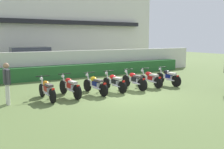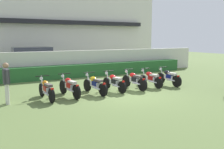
{
  "view_description": "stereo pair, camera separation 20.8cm",
  "coord_description": "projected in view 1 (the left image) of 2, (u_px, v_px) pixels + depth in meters",
  "views": [
    {
      "loc": [
        -6.11,
        -9.4,
        2.54
      ],
      "look_at": [
        0.0,
        1.17,
        0.77
      ],
      "focal_mm": 40.49,
      "sensor_mm": 36.0,
      "label": 1
    },
    {
      "loc": [
        -5.93,
        -9.5,
        2.54
      ],
      "look_at": [
        0.0,
        1.17,
        0.77
      ],
      "focal_mm": 40.49,
      "sensor_mm": 36.0,
      "label": 2
    }
  ],
  "objects": [
    {
      "name": "ground",
      "position": [
        125.0,
        95.0,
        11.44
      ],
      "size": [
        60.0,
        60.0,
        0.0
      ],
      "primitive_type": "plane",
      "color": "#566B38"
    },
    {
      "name": "building",
      "position": [
        37.0,
        26.0,
        24.17
      ],
      "size": [
        22.29,
        6.5,
        7.41
      ],
      "color": "silver",
      "rests_on": "ground"
    },
    {
      "name": "compound_wall",
      "position": [
        71.0,
        63.0,
        17.01
      ],
      "size": [
        21.17,
        0.3,
        1.7
      ],
      "primitive_type": "cube",
      "color": "silver",
      "rests_on": "ground"
    },
    {
      "name": "hedge_row",
      "position": [
        76.0,
        71.0,
        16.47
      ],
      "size": [
        16.94,
        0.7,
        0.82
      ],
      "primitive_type": "cube",
      "color": "#28602D",
      "rests_on": "ground"
    },
    {
      "name": "parked_car",
      "position": [
        33.0,
        60.0,
        18.56
      ],
      "size": [
        4.56,
        2.19,
        1.89
      ],
      "rotation": [
        0.0,
        0.0,
        -0.03
      ],
      "color": "navy",
      "rests_on": "ground"
    },
    {
      "name": "motorcycle_in_row_0",
      "position": [
        47.0,
        89.0,
        10.41
      ],
      "size": [
        0.6,
        1.89,
        0.95
      ],
      "rotation": [
        0.0,
        0.0,
        1.63
      ],
      "color": "black",
      "rests_on": "ground"
    },
    {
      "name": "motorcycle_in_row_1",
      "position": [
        70.0,
        86.0,
        10.98
      ],
      "size": [
        0.6,
        1.97,
        0.97
      ],
      "rotation": [
        0.0,
        0.0,
        1.68
      ],
      "color": "black",
      "rests_on": "ground"
    },
    {
      "name": "motorcycle_in_row_2",
      "position": [
        95.0,
        84.0,
        11.54
      ],
      "size": [
        0.6,
        1.93,
        0.95
      ],
      "rotation": [
        0.0,
        0.0,
        1.7
      ],
      "color": "black",
      "rests_on": "ground"
    },
    {
      "name": "motorcycle_in_row_3",
      "position": [
        114.0,
        82.0,
        12.15
      ],
      "size": [
        0.6,
        1.89,
        0.95
      ],
      "rotation": [
        0.0,
        0.0,
        1.66
      ],
      "color": "black",
      "rests_on": "ground"
    },
    {
      "name": "motorcycle_in_row_4",
      "position": [
        134.0,
        80.0,
        12.65
      ],
      "size": [
        0.6,
        1.91,
        0.97
      ],
      "rotation": [
        0.0,
        0.0,
        1.65
      ],
      "color": "black",
      "rests_on": "ground"
    },
    {
      "name": "motorcycle_in_row_5",
      "position": [
        150.0,
        78.0,
        13.28
      ],
      "size": [
        0.6,
        1.79,
        0.94
      ],
      "rotation": [
        0.0,
        0.0,
        1.65
      ],
      "color": "black",
      "rests_on": "ground"
    },
    {
      "name": "motorcycle_in_row_6",
      "position": [
        168.0,
        77.0,
        13.69
      ],
      "size": [
        0.6,
        1.83,
        0.96
      ],
      "rotation": [
        0.0,
        0.0,
        1.62
      ],
      "color": "black",
      "rests_on": "ground"
    },
    {
      "name": "inspector_person",
      "position": [
        7.0,
        80.0,
        9.61
      ],
      "size": [
        0.22,
        0.66,
        1.62
      ],
      "color": "silver",
      "rests_on": "ground"
    }
  ]
}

